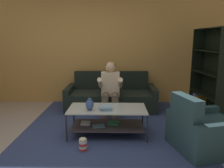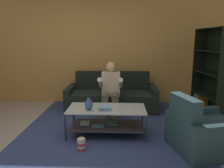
{
  "view_description": "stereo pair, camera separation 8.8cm",
  "coord_description": "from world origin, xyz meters",
  "px_view_note": "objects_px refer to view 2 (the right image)",
  "views": [
    {
      "loc": [
        0.63,
        -3.07,
        1.59
      ],
      "look_at": [
        0.56,
        0.99,
        0.77
      ],
      "focal_mm": 35.0,
      "sensor_mm": 36.0,
      "label": 1
    },
    {
      "loc": [
        0.72,
        -3.07,
        1.59
      ],
      "look_at": [
        0.56,
        0.99,
        0.77
      ],
      "focal_mm": 35.0,
      "sensor_mm": 36.0,
      "label": 2
    }
  ],
  "objects_px": {
    "couch": "(112,97)",
    "coffee_table": "(106,117)",
    "bookshelf": "(211,79)",
    "armchair": "(203,133)",
    "book_stack": "(105,108)",
    "popcorn_tub": "(81,144)",
    "vase": "(89,104)",
    "person_seated_center": "(111,87)"
  },
  "relations": [
    {
      "from": "bookshelf",
      "to": "armchair",
      "type": "height_order",
      "value": "bookshelf"
    },
    {
      "from": "person_seated_center",
      "to": "vase",
      "type": "height_order",
      "value": "person_seated_center"
    },
    {
      "from": "popcorn_tub",
      "to": "coffee_table",
      "type": "bearing_deg",
      "value": 59.7
    },
    {
      "from": "couch",
      "to": "popcorn_tub",
      "type": "distance_m",
      "value": 2.05
    },
    {
      "from": "bookshelf",
      "to": "vase",
      "type": "bearing_deg",
      "value": -153.45
    },
    {
      "from": "coffee_table",
      "to": "armchair",
      "type": "distance_m",
      "value": 1.52
    },
    {
      "from": "couch",
      "to": "armchair",
      "type": "distance_m",
      "value": 2.39
    },
    {
      "from": "armchair",
      "to": "couch",
      "type": "bearing_deg",
      "value": 126.0
    },
    {
      "from": "coffee_table",
      "to": "book_stack",
      "type": "height_order",
      "value": "book_stack"
    },
    {
      "from": "armchair",
      "to": "popcorn_tub",
      "type": "bearing_deg",
      "value": -177.74
    },
    {
      "from": "book_stack",
      "to": "armchair",
      "type": "height_order",
      "value": "armchair"
    },
    {
      "from": "bookshelf",
      "to": "armchair",
      "type": "xyz_separation_m",
      "value": [
        -0.68,
        -1.57,
        -0.51
      ]
    },
    {
      "from": "book_stack",
      "to": "popcorn_tub",
      "type": "height_order",
      "value": "book_stack"
    },
    {
      "from": "vase",
      "to": "popcorn_tub",
      "type": "height_order",
      "value": "vase"
    },
    {
      "from": "person_seated_center",
      "to": "popcorn_tub",
      "type": "xyz_separation_m",
      "value": [
        -0.36,
        -1.48,
        -0.52
      ]
    },
    {
      "from": "book_stack",
      "to": "popcorn_tub",
      "type": "relative_size",
      "value": 1.14
    },
    {
      "from": "couch",
      "to": "person_seated_center",
      "type": "height_order",
      "value": "person_seated_center"
    },
    {
      "from": "vase",
      "to": "armchair",
      "type": "xyz_separation_m",
      "value": [
        1.71,
        -0.37,
        -0.29
      ]
    },
    {
      "from": "bookshelf",
      "to": "popcorn_tub",
      "type": "distance_m",
      "value": 3.03
    },
    {
      "from": "person_seated_center",
      "to": "armchair",
      "type": "bearing_deg",
      "value": -45.16
    },
    {
      "from": "coffee_table",
      "to": "armchair",
      "type": "height_order",
      "value": "armchair"
    },
    {
      "from": "person_seated_center",
      "to": "bookshelf",
      "type": "xyz_separation_m",
      "value": [
        2.09,
        0.16,
        0.16
      ]
    },
    {
      "from": "book_stack",
      "to": "vase",
      "type": "bearing_deg",
      "value": -176.01
    },
    {
      "from": "couch",
      "to": "book_stack",
      "type": "bearing_deg",
      "value": -91.64
    },
    {
      "from": "couch",
      "to": "coffee_table",
      "type": "relative_size",
      "value": 1.58
    },
    {
      "from": "book_stack",
      "to": "popcorn_tub",
      "type": "distance_m",
      "value": 0.69
    },
    {
      "from": "person_seated_center",
      "to": "vase",
      "type": "relative_size",
      "value": 5.83
    },
    {
      "from": "coffee_table",
      "to": "bookshelf",
      "type": "distance_m",
      "value": 2.43
    },
    {
      "from": "coffee_table",
      "to": "book_stack",
      "type": "bearing_deg",
      "value": -95.58
    },
    {
      "from": "couch",
      "to": "book_stack",
      "type": "height_order",
      "value": "couch"
    },
    {
      "from": "coffee_table",
      "to": "bookshelf",
      "type": "bearing_deg",
      "value": 27.04
    },
    {
      "from": "coffee_table",
      "to": "book_stack",
      "type": "distance_m",
      "value": 0.21
    },
    {
      "from": "popcorn_tub",
      "to": "bookshelf",
      "type": "bearing_deg",
      "value": 33.83
    },
    {
      "from": "coffee_table",
      "to": "vase",
      "type": "distance_m",
      "value": 0.39
    },
    {
      "from": "coffee_table",
      "to": "person_seated_center",
      "type": "bearing_deg",
      "value": 87.85
    },
    {
      "from": "person_seated_center",
      "to": "couch",
      "type": "bearing_deg",
      "value": 90.0
    },
    {
      "from": "couch",
      "to": "bookshelf",
      "type": "distance_m",
      "value": 2.18
    },
    {
      "from": "couch",
      "to": "bookshelf",
      "type": "bearing_deg",
      "value": -9.85
    },
    {
      "from": "book_stack",
      "to": "popcorn_tub",
      "type": "bearing_deg",
      "value": -124.39
    },
    {
      "from": "couch",
      "to": "vase",
      "type": "bearing_deg",
      "value": -101.14
    },
    {
      "from": "couch",
      "to": "coffee_table",
      "type": "distance_m",
      "value": 1.45
    },
    {
      "from": "coffee_table",
      "to": "vase",
      "type": "height_order",
      "value": "vase"
    }
  ]
}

